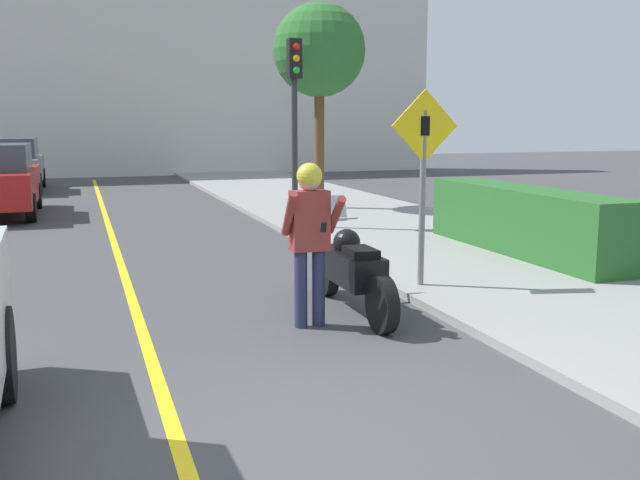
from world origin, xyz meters
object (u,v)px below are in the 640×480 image
object	(u,v)px
crossing_sign	(423,169)
parked_car_grey	(11,165)
street_tree	(319,51)
person_biker	(310,227)
traffic_light	(295,97)
motorcycle	(351,270)

from	to	relation	value
crossing_sign	parked_car_grey	world-z (taller)	crossing_sign
street_tree	person_biker	bearing A→B (deg)	-109.26
traffic_light	parked_car_grey	distance (m)	12.51
motorcycle	street_tree	size ratio (longest dim) A/B	0.48
traffic_light	street_tree	bearing A→B (deg)	62.94
motorcycle	crossing_sign	world-z (taller)	crossing_sign
person_biker	traffic_light	size ratio (longest dim) A/B	0.48
person_biker	street_tree	bearing A→B (deg)	70.74
motorcycle	crossing_sign	distance (m)	1.74
traffic_light	crossing_sign	bearing A→B (deg)	-89.58
motorcycle	street_tree	world-z (taller)	street_tree
street_tree	traffic_light	bearing A→B (deg)	-117.06
motorcycle	person_biker	world-z (taller)	person_biker
street_tree	parked_car_grey	world-z (taller)	street_tree
motorcycle	person_biker	size ratio (longest dim) A/B	1.34
person_biker	traffic_light	world-z (taller)	traffic_light
parked_car_grey	street_tree	bearing A→B (deg)	-45.93
street_tree	parked_car_grey	distance (m)	11.31
motorcycle	person_biker	distance (m)	0.95
motorcycle	crossing_sign	bearing A→B (deg)	26.96
crossing_sign	parked_car_grey	size ratio (longest dim) A/B	0.59
crossing_sign	street_tree	world-z (taller)	street_tree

